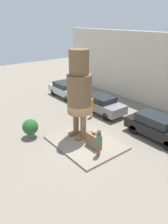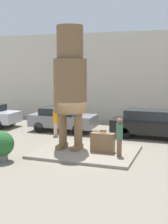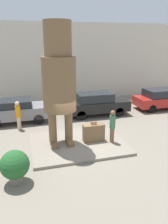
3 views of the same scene
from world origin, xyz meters
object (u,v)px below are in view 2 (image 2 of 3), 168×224
at_px(giant_suitcase, 103,142).
at_px(parked_car_grey, 62,119).
at_px(tourist, 119,135).
at_px(planter_pot, 2,145).
at_px(parked_car_black, 150,123).
at_px(worker_hivis, 55,120).
at_px(statue_figure, 70,78).

relative_size(giant_suitcase, parked_car_grey, 0.27).
bearing_deg(tourist, planter_pot, -156.43).
distance_m(giant_suitcase, tourist, 1.09).
bearing_deg(planter_pot, tourist, 23.57).
distance_m(parked_car_black, planter_pot, 8.85).
height_order(parked_car_black, worker_hivis, worker_hivis).
relative_size(statue_figure, parked_car_black, 1.31).
distance_m(statue_figure, parked_car_black, 6.05).
bearing_deg(worker_hivis, parked_car_grey, 95.51).
height_order(tourist, worker_hivis, tourist).
height_order(statue_figure, giant_suitcase, statue_figure).
distance_m(tourist, worker_hivis, 5.87).
bearing_deg(parked_car_grey, planter_pot, -89.65).
xyz_separation_m(parked_car_black, planter_pot, (-5.58, -6.87, -0.11)).
relative_size(parked_car_grey, parked_car_black, 0.92).
relative_size(tourist, worker_hivis, 0.98).
bearing_deg(parked_car_grey, parked_car_black, -0.79).
xyz_separation_m(statue_figure, parked_car_black, (3.36, 4.20, -2.77)).
distance_m(tourist, parked_car_grey, 6.87).
xyz_separation_m(giant_suitcase, planter_pot, (-3.94, -2.50, 0.16)).
height_order(statue_figure, tourist, statue_figure).
height_order(giant_suitcase, parked_car_grey, parked_car_grey).
height_order(statue_figure, planter_pot, statue_figure).
distance_m(parked_car_grey, planter_pot, 6.95).
distance_m(statue_figure, giant_suitcase, 3.49).
relative_size(parked_car_grey, worker_hivis, 2.37).
bearing_deg(worker_hivis, tourist, -36.05).
xyz_separation_m(giant_suitcase, worker_hivis, (-3.85, 3.06, 0.38)).
bearing_deg(giant_suitcase, parked_car_grey, 131.86).
height_order(statue_figure, worker_hivis, statue_figure).
bearing_deg(tourist, parked_car_black, 81.09).
xyz_separation_m(statue_figure, worker_hivis, (-2.13, 2.89, -2.66)).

